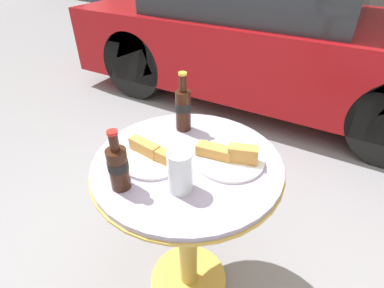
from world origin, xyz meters
name	(u,v)px	position (x,y,z in m)	size (l,w,h in m)	color
ground_plane	(189,279)	(0.00, 0.00, 0.00)	(30.00, 30.00, 0.00)	gray
bistro_table	(188,198)	(0.00, 0.00, 0.58)	(0.71, 0.71, 0.78)	gold
cola_bottle_left	(183,108)	(-0.12, 0.18, 0.87)	(0.06, 0.06, 0.25)	#33190F
cola_bottle_right	(118,166)	(-0.11, -0.23, 0.86)	(0.07, 0.07, 0.21)	#33190F
drinking_glass	(180,173)	(0.06, -0.14, 0.84)	(0.08, 0.08, 0.14)	silver
lunch_plate_near	(153,156)	(-0.11, -0.06, 0.79)	(0.23, 0.23, 0.06)	white
lunch_plate_far	(229,157)	(0.13, 0.07, 0.79)	(0.25, 0.25, 0.07)	white
parked_car	(269,34)	(-0.43, 2.32, 0.64)	(3.86, 1.66, 1.35)	#9E0F14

